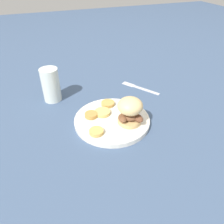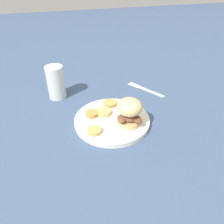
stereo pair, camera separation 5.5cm
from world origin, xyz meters
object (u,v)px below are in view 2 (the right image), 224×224
object	(u,v)px
sandwich	(130,112)
drinking_glass	(56,82)
dinner_plate	(112,120)
fork	(145,89)

from	to	relation	value
sandwich	drinking_glass	xyz separation A→B (m)	(-0.21, 0.26, 0.00)
dinner_plate	sandwich	size ratio (longest dim) A/B	2.68
dinner_plate	sandwich	world-z (taller)	sandwich
drinking_glass	sandwich	bearing A→B (deg)	-50.88
sandwich	fork	bearing A→B (deg)	55.86
dinner_plate	sandwich	xyz separation A→B (m)	(0.05, -0.04, 0.05)
dinner_plate	fork	size ratio (longest dim) A/B	1.60
dinner_plate	drinking_glass	xyz separation A→B (m)	(-0.17, 0.22, 0.06)
dinner_plate	drinking_glass	distance (m)	0.28
dinner_plate	drinking_glass	bearing A→B (deg)	127.05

